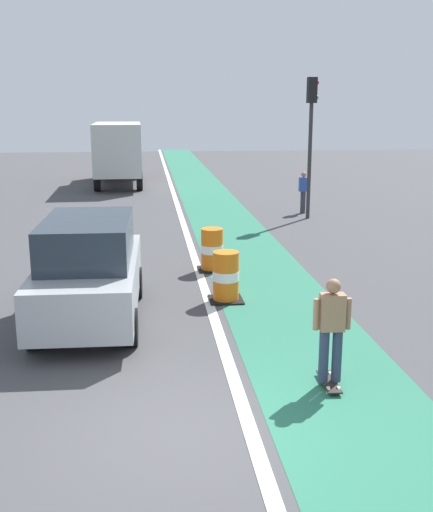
# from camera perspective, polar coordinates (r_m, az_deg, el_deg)

# --- Properties ---
(ground_plane) EXTENTS (100.00, 100.00, 0.00)m
(ground_plane) POSITION_cam_1_polar(r_m,az_deg,el_deg) (8.48, -3.20, -15.78)
(ground_plane) COLOR #424244
(bike_lane_strip) EXTENTS (2.50, 80.00, 0.01)m
(bike_lane_strip) POSITION_cam_1_polar(r_m,az_deg,el_deg) (20.01, 1.71, 1.65)
(bike_lane_strip) COLOR #286B51
(bike_lane_strip) RESTS_ON ground
(lane_divider_stripe) EXTENTS (0.20, 80.00, 0.01)m
(lane_divider_stripe) POSITION_cam_1_polar(r_m,az_deg,el_deg) (19.86, -2.58, 1.56)
(lane_divider_stripe) COLOR silver
(lane_divider_stripe) RESTS_ON ground
(skateboarder_on_lane) EXTENTS (0.57, 0.81, 1.69)m
(skateboarder_on_lane) POSITION_cam_1_polar(r_m,az_deg,el_deg) (9.52, 10.42, -6.57)
(skateboarder_on_lane) COLOR black
(skateboarder_on_lane) RESTS_ON ground
(parked_suv_nearest) EXTENTS (2.00, 4.64, 2.04)m
(parked_suv_nearest) POSITION_cam_1_polar(r_m,az_deg,el_deg) (12.42, -11.50, -1.22)
(parked_suv_nearest) COLOR #9EA0A5
(parked_suv_nearest) RESTS_ON ground
(traffic_barrel_front) EXTENTS (0.73, 0.73, 1.09)m
(traffic_barrel_front) POSITION_cam_1_polar(r_m,az_deg,el_deg) (13.53, 0.86, -1.92)
(traffic_barrel_front) COLOR orange
(traffic_barrel_front) RESTS_ON ground
(traffic_barrel_mid) EXTENTS (0.73, 0.73, 1.09)m
(traffic_barrel_mid) POSITION_cam_1_polar(r_m,az_deg,el_deg) (16.02, -0.41, 0.55)
(traffic_barrel_mid) COLOR orange
(traffic_barrel_mid) RESTS_ON ground
(delivery_truck_down_block) EXTENTS (2.47, 7.64, 3.23)m
(delivery_truck_down_block) POSITION_cam_1_polar(r_m,az_deg,el_deg) (33.49, -8.92, 9.53)
(delivery_truck_down_block) COLOR beige
(delivery_truck_down_block) RESTS_ON ground
(traffic_light_corner) EXTENTS (0.41, 0.32, 5.10)m
(traffic_light_corner) POSITION_cam_1_polar(r_m,az_deg,el_deg) (23.41, 8.60, 11.88)
(traffic_light_corner) COLOR #2D2D2D
(traffic_light_corner) RESTS_ON ground
(pedestrian_crossing) EXTENTS (0.34, 0.20, 1.61)m
(pedestrian_crossing) POSITION_cam_1_polar(r_m,az_deg,el_deg) (24.74, 7.90, 5.86)
(pedestrian_crossing) COLOR #33333D
(pedestrian_crossing) RESTS_ON ground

